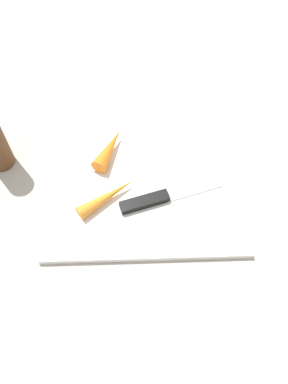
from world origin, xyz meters
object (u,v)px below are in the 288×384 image
(knife, at_px, (149,200))
(carrot_long, at_px, (107,196))
(cutting_board, at_px, (144,194))
(carrot_short, at_px, (109,149))

(knife, distance_m, carrot_long, 0.08)
(cutting_board, relative_size, carrot_short, 3.79)
(cutting_board, bearing_deg, knife, -67.60)
(knife, xyz_separation_m, carrot_short, (-0.07, 0.11, 0.01))
(knife, bearing_deg, carrot_short, 106.92)
(carrot_short, relative_size, carrot_long, 0.80)
(cutting_board, bearing_deg, carrot_short, 125.72)
(carrot_short, height_order, carrot_long, carrot_short)
(cutting_board, distance_m, carrot_short, 0.11)
(cutting_board, height_order, knife, knife)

